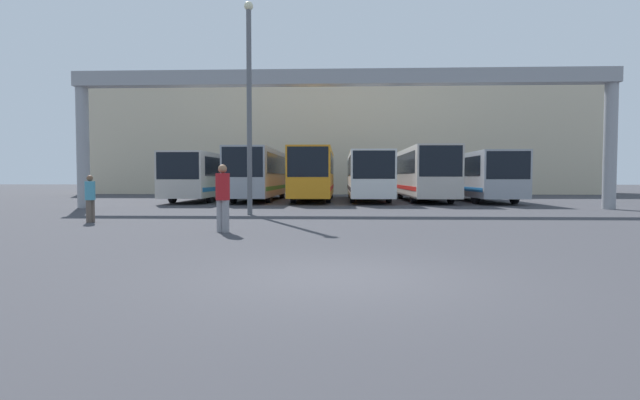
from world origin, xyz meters
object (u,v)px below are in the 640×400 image
bus_slot_4 (423,171)px  bus_slot_0 (205,174)px  bus_slot_1 (260,172)px  bus_slot_2 (314,172)px  bus_slot_5 (481,174)px  pedestrian_mid_right (223,196)px  bus_slot_3 (368,174)px  lamp_post (249,100)px  pedestrian_far_center (90,197)px

bus_slot_4 → bus_slot_0: bearing=-179.4°
bus_slot_1 → bus_slot_2: (3.52, 0.18, 0.00)m
bus_slot_5 → bus_slot_1: bearing=176.3°
bus_slot_4 → pedestrian_mid_right: 20.54m
bus_slot_3 → bus_slot_4: size_ratio=1.11×
lamp_post → bus_slot_3: bearing=67.2°
bus_slot_3 → pedestrian_far_center: bearing=-121.6°
bus_slot_1 → pedestrian_mid_right: (2.05, -19.01, -0.89)m
bus_slot_0 → bus_slot_5: bus_slot_5 is taller
pedestrian_mid_right → bus_slot_5: bearing=79.4°
bus_slot_1 → lamp_post: (1.63, -12.63, 2.72)m
bus_slot_1 → bus_slot_5: bus_slot_1 is taller
lamp_post → bus_slot_1: bearing=97.3°
bus_slot_0 → bus_slot_3: bearing=4.0°
bus_slot_1 → bus_slot_0: bearing=-172.1°
bus_slot_2 → lamp_post: size_ratio=1.44×
bus_slot_2 → bus_slot_3: 3.53m
bus_slot_3 → pedestrian_mid_right: size_ratio=6.65×
bus_slot_3 → pedestrian_far_center: bus_slot_3 is taller
pedestrian_mid_right → bus_slot_1: bearing=119.2°
bus_slot_5 → lamp_post: 17.36m
bus_slot_4 → pedestrian_far_center: 20.97m
bus_slot_2 → bus_slot_4: size_ratio=1.09×
bus_slot_2 → bus_slot_3: size_ratio=0.99×
bus_slot_1 → bus_slot_5: size_ratio=1.18×
pedestrian_far_center → pedestrian_mid_right: size_ratio=0.85×
pedestrian_far_center → bus_slot_5: bearing=-31.6°
bus_slot_0 → pedestrian_far_center: 15.77m
bus_slot_0 → bus_slot_4: bus_slot_4 is taller
bus_slot_3 → pedestrian_mid_right: bearing=-104.5°
bus_slot_3 → lamp_post: lamp_post is taller
bus_slot_0 → pedestrian_far_center: size_ratio=6.88×
bus_slot_3 → pedestrian_mid_right: bus_slot_3 is taller
pedestrian_mid_right → lamp_post: (-0.42, 6.38, 3.61)m
lamp_post → bus_slot_0: bearing=113.0°
pedestrian_far_center → pedestrian_mid_right: pedestrian_mid_right is taller
bus_slot_4 → pedestrian_far_center: (-13.65, -15.88, -1.06)m
bus_slot_1 → pedestrian_far_center: bus_slot_1 is taller
bus_slot_1 → bus_slot_3: bearing=2.1°
bus_slot_1 → bus_slot_2: 3.53m
bus_slot_2 → pedestrian_mid_right: 19.27m
bus_slot_5 → pedestrian_mid_right: bearing=-123.6°
bus_slot_0 → pedestrian_far_center: bearing=-88.4°
bus_slot_0 → bus_slot_4: 14.10m
bus_slot_2 → pedestrian_mid_right: bearing=-94.4°
bus_slot_3 → bus_slot_0: bearing=-176.0°
bus_slot_0 → bus_slot_3: size_ratio=0.88×
pedestrian_mid_right → lamp_post: lamp_post is taller
bus_slot_1 → pedestrian_far_center: 16.55m
lamp_post → bus_slot_2: bearing=81.6°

